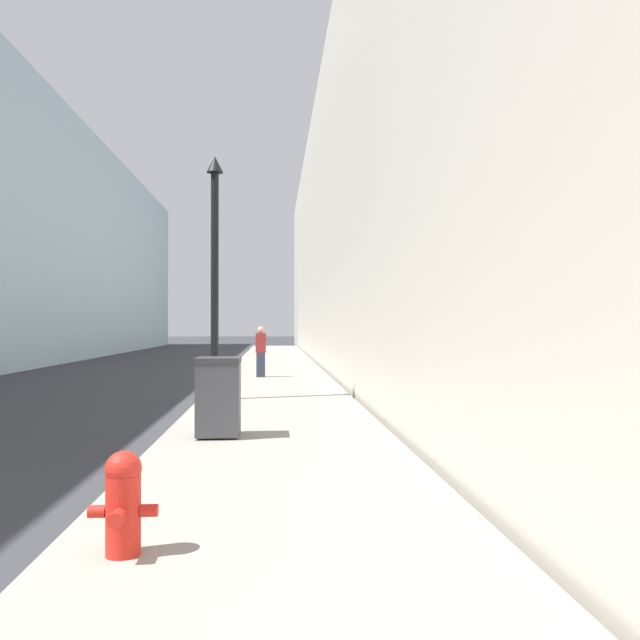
{
  "coord_description": "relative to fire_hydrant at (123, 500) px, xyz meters",
  "views": [
    {
      "loc": [
        5.23,
        -2.67,
        1.79
      ],
      "look_at": [
        6.84,
        19.27,
        1.99
      ],
      "focal_mm": 35.0,
      "sensor_mm": 36.0,
      "label": 1
    }
  ],
  "objects": [
    {
      "name": "sidewalk_right",
      "position": [
        1.14,
        16.1,
        -0.47
      ],
      "size": [
        3.48,
        60.0,
        0.15
      ],
      "color": "gray",
      "rests_on": "ground"
    },
    {
      "name": "building_right_stone",
      "position": [
        8.98,
        24.1,
        5.69
      ],
      "size": [
        12.0,
        60.0,
        12.46
      ],
      "color": "beige",
      "rests_on": "ground"
    },
    {
      "name": "fire_hydrant",
      "position": [
        0.0,
        0.0,
        0.0
      ],
      "size": [
        0.49,
        0.37,
        0.74
      ],
      "color": "red",
      "rests_on": "sidewalk_right"
    },
    {
      "name": "trash_bin",
      "position": [
        0.26,
        4.72,
        0.21
      ],
      "size": [
        0.64,
        0.64,
        1.18
      ],
      "color": "#3D3D42",
      "rests_on": "sidewalk_right"
    },
    {
      "name": "lamppost",
      "position": [
        -0.24,
        9.42,
        2.44
      ],
      "size": [
        0.37,
        0.37,
        5.43
      ],
      "color": "black",
      "rests_on": "sidewalk_right"
    },
    {
      "name": "pedestrian_on_sidewalk",
      "position": [
        0.65,
        15.43,
        0.42
      ],
      "size": [
        0.33,
        0.21,
        1.62
      ],
      "color": "#2D3347",
      "rests_on": "sidewalk_right"
    }
  ]
}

